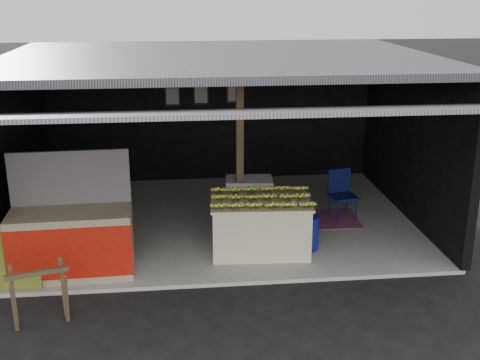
{
  "coord_description": "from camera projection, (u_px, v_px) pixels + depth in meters",
  "views": [
    {
      "loc": [
        -0.74,
        -7.72,
        4.13
      ],
      "look_at": [
        0.27,
        1.55,
        1.1
      ],
      "focal_mm": 45.0,
      "sensor_mm": 36.0,
      "label": 1
    }
  ],
  "objects": [
    {
      "name": "ground",
      "position": [
        233.0,
        286.0,
        8.65
      ],
      "size": [
        80.0,
        80.0,
        0.0
      ],
      "primitive_type": "plane",
      "color": "black",
      "rests_on": "ground"
    },
    {
      "name": "neighbor_stall",
      "position": [
        72.0,
        240.0,
        8.76
      ],
      "size": [
        1.76,
        0.84,
        1.79
      ],
      "rotation": [
        0.0,
        0.0,
        0.04
      ],
      "color": "#998466",
      "rests_on": "concrete_slab"
    },
    {
      "name": "shophouse",
      "position": [
        218.0,
        105.0,
        10.66
      ],
      "size": [
        7.4,
        7.29,
        3.02
      ],
      "color": "black",
      "rests_on": "ground"
    },
    {
      "name": "magenta_rug",
      "position": [
        317.0,
        219.0,
        10.96
      ],
      "size": [
        1.53,
        1.04,
        0.01
      ],
      "primitive_type": "cube",
      "rotation": [
        0.0,
        0.0,
        -0.03
      ],
      "color": "#791B4A",
      "rests_on": "concrete_slab"
    },
    {
      "name": "water_barrel",
      "position": [
        307.0,
        233.0,
        9.66
      ],
      "size": [
        0.37,
        0.37,
        0.54
      ],
      "primitive_type": "cylinder",
      "color": "#0D128F",
      "rests_on": "concrete_slab"
    },
    {
      "name": "picture_frames",
      "position": [
        203.0,
        95.0,
        12.67
      ],
      "size": [
        1.62,
        0.04,
        0.46
      ],
      "color": "black",
      "rests_on": "shophouse"
    },
    {
      "name": "banana_table",
      "position": [
        260.0,
        226.0,
        9.51
      ],
      "size": [
        1.62,
        1.06,
        0.86
      ],
      "rotation": [
        0.0,
        0.0,
        -0.06
      ],
      "color": "beige",
      "rests_on": "concrete_slab"
    },
    {
      "name": "sawhorse",
      "position": [
        39.0,
        291.0,
        7.55
      ],
      "size": [
        0.82,
        0.81,
        0.75
      ],
      "rotation": [
        0.0,
        0.0,
        0.27
      ],
      "color": "brown",
      "rests_on": "ground"
    },
    {
      "name": "plastic_chair",
      "position": [
        341.0,
        190.0,
        10.85
      ],
      "size": [
        0.51,
        0.51,
        0.92
      ],
      "rotation": [
        0.0,
        0.0,
        0.2
      ],
      "color": "#0A1139",
      "rests_on": "concrete_slab"
    },
    {
      "name": "concrete_slab",
      "position": [
        220.0,
        220.0,
        11.01
      ],
      "size": [
        7.0,
        5.0,
        0.06
      ],
      "primitive_type": "cube",
      "color": "gray",
      "rests_on": "ground"
    },
    {
      "name": "green_signboard",
      "position": [
        17.0,
        257.0,
        8.36
      ],
      "size": [
        0.63,
        0.22,
        0.94
      ],
      "primitive_type": "cube",
      "rotation": [
        -0.19,
        0.0,
        0.0
      ],
      "color": "black",
      "rests_on": "concrete_slab"
    },
    {
      "name": "banana_pile",
      "position": [
        261.0,
        196.0,
        9.35
      ],
      "size": [
        1.5,
        0.96,
        0.17
      ],
      "primitive_type": null,
      "rotation": [
        0.0,
        0.0,
        -0.06
      ],
      "color": "gold",
      "rests_on": "banana_table"
    },
    {
      "name": "white_crate",
      "position": [
        249.0,
        203.0,
        10.49
      ],
      "size": [
        0.84,
        0.61,
        0.89
      ],
      "rotation": [
        0.0,
        0.0,
        -0.08
      ],
      "color": "white",
      "rests_on": "concrete_slab"
    }
  ]
}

